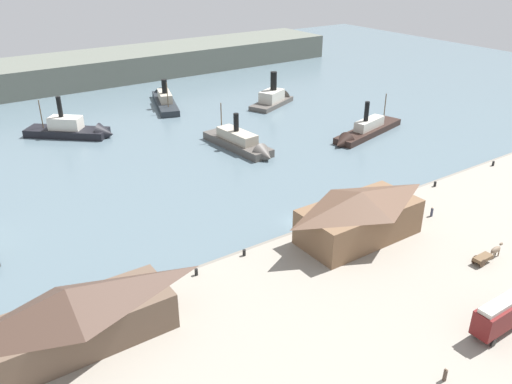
{
  "coord_description": "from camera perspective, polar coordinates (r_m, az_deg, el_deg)",
  "views": [
    {
      "loc": [
        -46.09,
        -55.53,
        40.05
      ],
      "look_at": [
        -1.62,
        9.43,
        2.0
      ],
      "focal_mm": 36.31,
      "sensor_mm": 36.0,
      "label": 1
    }
  ],
  "objects": [
    {
      "name": "mooring_post_center_west",
      "position": [
        71.5,
        -1.31,
        -6.7
      ],
      "size": [
        0.44,
        0.44,
        0.9
      ],
      "primitive_type": "cylinder",
      "color": "black",
      "rests_on": "quay_promenade"
    },
    {
      "name": "mooring_post_center_east",
      "position": [
        68.05,
        -6.59,
        -8.76
      ],
      "size": [
        0.44,
        0.44,
        0.9
      ],
      "primitive_type": "cylinder",
      "color": "black",
      "rests_on": "quay_promenade"
    },
    {
      "name": "ferry_moored_east",
      "position": [
        146.29,
        -10.1,
        10.05
      ],
      "size": [
        11.49,
        23.68,
        9.24
      ],
      "color": "#23282D",
      "rests_on": "ground"
    },
    {
      "name": "ferry_shed_central_terminal",
      "position": [
        75.49,
        11.35,
        -2.47
      ],
      "size": [
        18.05,
        8.87,
        7.37
      ],
      "color": "brown",
      "rests_on": "quay_promenade"
    },
    {
      "name": "ground_plane",
      "position": [
        82.54,
        4.64,
        -3.32
      ],
      "size": [
        320.0,
        320.0,
        0.0
      ],
      "primitive_type": "plane",
      "color": "slate"
    },
    {
      "name": "mooring_post_west",
      "position": [
        96.49,
        19.12,
        0.84
      ],
      "size": [
        0.44,
        0.44,
        0.9
      ],
      "primitive_type": "cylinder",
      "color": "black",
      "rests_on": "quay_promenade"
    },
    {
      "name": "ferry_near_quay",
      "position": [
        125.61,
        -19.21,
        6.44
      ],
      "size": [
        18.63,
        17.32,
        10.77
      ],
      "color": "black",
      "rests_on": "ground"
    },
    {
      "name": "seawall_edge",
      "position": [
        79.91,
        6.27,
        -4.04
      ],
      "size": [
        110.0,
        0.8,
        1.0
      ],
      "primitive_type": "cube",
      "color": "slate",
      "rests_on": "ground"
    },
    {
      "name": "ferry_moored_west",
      "position": [
        143.93,
        2.12,
        10.29
      ],
      "size": [
        16.88,
        11.35,
        10.9
      ],
      "color": "#514C47",
      "rests_on": "ground"
    },
    {
      "name": "ferry_approaching_west",
      "position": [
        110.46,
        -1.42,
        5.29
      ],
      "size": [
        6.76,
        20.71,
        10.11
      ],
      "color": "#514C47",
      "rests_on": "ground"
    },
    {
      "name": "pedestrian_walking_west",
      "position": [
        56.77,
        20.11,
        -18.38
      ],
      "size": [
        0.39,
        0.39,
        1.58
      ],
      "color": "#4C3D33",
      "rests_on": "quay_promenade"
    },
    {
      "name": "ferry_approaching_east",
      "position": [
        120.72,
        11.61,
        6.46
      ],
      "size": [
        24.58,
        9.98,
        9.55
      ],
      "color": "black",
      "rests_on": "ground"
    },
    {
      "name": "pedestrian_walking_east",
      "position": [
        85.74,
        18.8,
        -2.1
      ],
      "size": [
        0.39,
        0.39,
        1.58
      ],
      "color": "#33384C",
      "rests_on": "quay_promenade"
    },
    {
      "name": "street_tram",
      "position": [
        63.95,
        25.65,
        -11.81
      ],
      "size": [
        8.54,
        2.47,
        4.31
      ],
      "color": "maroon",
      "rests_on": "quay_promenade"
    },
    {
      "name": "ferry_shed_customs_shed",
      "position": [
        58.44,
        -19.77,
        -12.92
      ],
      "size": [
        21.54,
        7.55,
        7.4
      ],
      "color": "brown",
      "rests_on": "quay_promenade"
    },
    {
      "name": "quay_promenade",
      "position": [
        69.32,
        16.25,
        -10.09
      ],
      "size": [
        110.0,
        36.0,
        1.2
      ],
      "primitive_type": "cube",
      "color": "gray",
      "rests_on": "ground"
    },
    {
      "name": "horse_cart",
      "position": [
        76.82,
        24.19,
        -6.32
      ],
      "size": [
        5.74,
        1.35,
        1.87
      ],
      "color": "brown",
      "rests_on": "quay_promenade"
    },
    {
      "name": "mooring_post_east",
      "position": [
        109.78,
        24.67,
        2.87
      ],
      "size": [
        0.44,
        0.44,
        0.9
      ],
      "primitive_type": "cylinder",
      "color": "black",
      "rests_on": "quay_promenade"
    },
    {
      "name": "far_headland",
      "position": [
        175.57,
        -18.89,
        12.6
      ],
      "size": [
        180.0,
        24.0,
        8.0
      ],
      "primitive_type": "cube",
      "color": "#60665B",
      "rests_on": "ground"
    }
  ]
}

